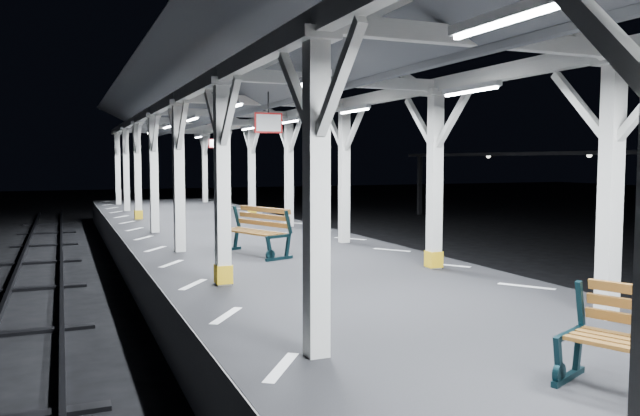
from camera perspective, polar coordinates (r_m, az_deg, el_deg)
ground at (r=9.47m, az=6.53°, el=-14.25°), size 120.00×120.00×0.00m
platform at (r=9.32m, az=6.56°, el=-11.33°), size 6.00×50.00×1.00m
hazard_stripes_left at (r=8.31m, az=-8.55°, el=-9.70°), size 1.00×48.00×0.01m
hazard_stripes_right at (r=10.58m, az=18.34°, el=-6.82°), size 1.00×48.00×0.01m
track_left at (r=8.39m, az=-26.40°, el=-16.61°), size 2.20×60.00×0.16m
track_right at (r=12.57m, az=27.19°, el=-9.64°), size 2.20×60.00×0.16m
canopy at (r=9.08m, az=6.87°, el=14.15°), size 5.40×49.00×4.65m
bench_mid at (r=13.39m, az=-5.86°, el=-1.98°), size 1.29×1.99×1.01m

